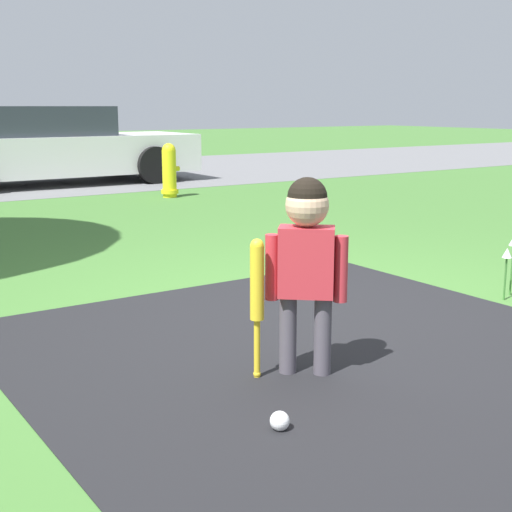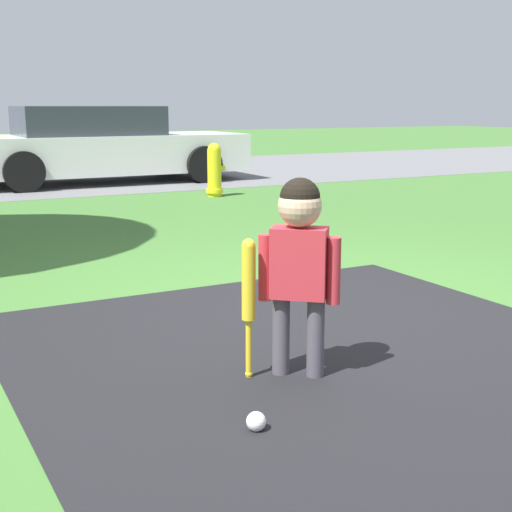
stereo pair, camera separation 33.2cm
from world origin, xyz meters
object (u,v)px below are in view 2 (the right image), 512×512
parked_car (100,147)px  child (299,250)px  fire_hydrant (214,170)px  baseball_bat (249,289)px  sports_ball (256,421)px

parked_car → child: bearing=-100.1°
fire_hydrant → parked_car: size_ratio=0.16×
fire_hydrant → parked_car: 2.64m
baseball_bat → fire_hydrant: (2.68, 6.05, -0.06)m
fire_hydrant → parked_car: parked_car is taller
sports_ball → fire_hydrant: 7.16m
baseball_bat → parked_car: (1.84, 8.54, 0.16)m
fire_hydrant → child: bearing=-111.9°
child → sports_ball: bearing=-96.1°
baseball_bat → parked_car: size_ratio=0.14×
child → baseball_bat: bearing=-160.3°
sports_ball → baseball_bat: bearing=65.0°
baseball_bat → child: bearing=-21.1°
sports_ball → parked_car: (2.07, 9.03, 0.53)m
child → fire_hydrant: child is taller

